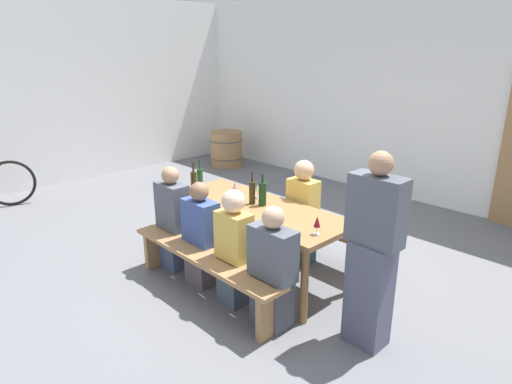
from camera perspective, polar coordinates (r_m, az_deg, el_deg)
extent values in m
plane|color=slate|center=(4.70, 0.00, -10.49)|extent=(24.00, 24.00, 0.00)
cube|color=white|center=(7.08, 21.46, 11.60)|extent=(14.00, 0.20, 3.20)
cube|color=white|center=(8.37, -24.37, 12.07)|extent=(0.20, 7.45, 3.20)
cube|color=olive|center=(4.40, 0.00, -2.17)|extent=(2.02, 0.77, 0.05)
cylinder|color=olive|center=(5.03, -10.12, -4.41)|extent=(0.07, 0.07, 0.70)
cylinder|color=olive|center=(3.77, 6.38, -12.25)|extent=(0.07, 0.07, 0.70)
cylinder|color=olive|center=(5.39, -4.36, -2.61)|extent=(0.07, 0.07, 0.70)
cylinder|color=olive|center=(4.24, 12.13, -8.95)|extent=(0.07, 0.07, 0.70)
cube|color=#9E7247|center=(4.11, -6.99, -8.32)|extent=(1.92, 0.30, 0.04)
cube|color=#9E7247|center=(4.86, -13.08, -7.30)|extent=(0.06, 0.24, 0.41)
cube|color=#9E7247|center=(3.66, 1.66, -15.86)|extent=(0.06, 0.24, 0.41)
cube|color=#9E7247|center=(4.98, 5.71, -3.45)|extent=(1.92, 0.30, 0.04)
cube|color=#9E7247|center=(5.61, -1.04, -3.29)|extent=(0.06, 0.24, 0.41)
cube|color=#9E7247|center=(4.61, 13.85, -8.79)|extent=(0.06, 0.24, 0.41)
cylinder|color=#194723|center=(4.96, -7.38, 1.72)|extent=(0.07, 0.07, 0.23)
cylinder|color=#194723|center=(4.91, -7.45, 3.53)|extent=(0.02, 0.02, 0.09)
cylinder|color=black|center=(4.90, -7.48, 4.13)|extent=(0.03, 0.03, 0.01)
cylinder|color=#332814|center=(4.42, -0.51, -0.13)|extent=(0.06, 0.06, 0.23)
cylinder|color=#332814|center=(4.37, -0.52, 1.90)|extent=(0.02, 0.02, 0.09)
cylinder|color=black|center=(4.36, -0.52, 2.55)|extent=(0.02, 0.02, 0.01)
cylinder|color=#332814|center=(4.83, -8.18, 1.29)|extent=(0.07, 0.07, 0.23)
cylinder|color=#332814|center=(4.79, -8.27, 3.16)|extent=(0.02, 0.02, 0.09)
cylinder|color=black|center=(4.78, -8.29, 3.76)|extent=(0.03, 0.03, 0.01)
cylinder|color=#143319|center=(4.37, 0.85, -0.27)|extent=(0.08, 0.08, 0.24)
cylinder|color=#143319|center=(4.33, 0.86, 1.73)|extent=(0.03, 0.03, 0.08)
cylinder|color=black|center=(4.31, 0.87, 2.30)|extent=(0.03, 0.03, 0.01)
cylinder|color=silver|center=(3.76, 7.97, -5.51)|extent=(0.06, 0.06, 0.01)
cylinder|color=silver|center=(3.75, 8.00, -5.00)|extent=(0.01, 0.01, 0.07)
cone|color=maroon|center=(3.72, 8.05, -3.86)|extent=(0.06, 0.06, 0.10)
cylinder|color=silver|center=(4.68, -2.74, -0.57)|extent=(0.06, 0.06, 0.01)
cylinder|color=silver|center=(4.67, -2.75, -0.13)|extent=(0.01, 0.01, 0.07)
cone|color=#D18C93|center=(4.65, -2.76, 0.83)|extent=(0.07, 0.07, 0.09)
cylinder|color=silver|center=(4.63, 0.21, -0.75)|extent=(0.06, 0.06, 0.01)
cylinder|color=silver|center=(4.62, 0.21, -0.33)|extent=(0.01, 0.01, 0.07)
cone|color=beige|center=(4.60, 0.21, 0.54)|extent=(0.06, 0.06, 0.08)
cylinder|color=silver|center=(4.14, -2.02, -3.10)|extent=(0.06, 0.06, 0.01)
cylinder|color=silver|center=(4.13, -2.03, -2.65)|extent=(0.01, 0.01, 0.06)
cone|color=#D18C93|center=(4.10, -2.04, -1.68)|extent=(0.06, 0.06, 0.08)
cube|color=#414F72|center=(4.80, -10.63, -7.17)|extent=(0.28, 0.24, 0.45)
cube|color=#4C515B|center=(4.62, -10.96, -1.85)|extent=(0.38, 0.20, 0.50)
sphere|color=#A87A5B|center=(4.52, -11.21, 2.18)|extent=(0.18, 0.18, 0.18)
cube|color=#584B50|center=(4.44, -7.09, -9.17)|extent=(0.29, 0.24, 0.45)
cube|color=#384C8C|center=(4.26, -7.32, -3.88)|extent=(0.38, 0.20, 0.43)
sphere|color=#846047|center=(4.15, -7.48, 0.08)|extent=(0.18, 0.18, 0.18)
cube|color=#424F5E|center=(4.10, -2.83, -11.50)|extent=(0.25, 0.24, 0.45)
cube|color=gold|center=(3.90, -2.93, -5.78)|extent=(0.33, 0.20, 0.44)
sphere|color=beige|center=(3.78, -3.01, -1.24)|extent=(0.21, 0.21, 0.21)
cube|color=#464651|center=(3.80, 2.12, -14.09)|extent=(0.31, 0.24, 0.45)
cube|color=#4C515B|center=(3.58, 2.20, -8.04)|extent=(0.41, 0.20, 0.44)
sphere|color=tan|center=(3.46, 2.26, -3.36)|extent=(0.19, 0.19, 0.19)
cube|color=#27495C|center=(4.85, 6.00, -6.67)|extent=(0.24, 0.24, 0.45)
cube|color=gold|center=(4.67, 6.18, -1.36)|extent=(0.32, 0.20, 0.50)
sphere|color=tan|center=(4.57, 6.33, 2.88)|extent=(0.21, 0.21, 0.21)
cube|color=#4C4F65|center=(3.59, 14.63, -12.89)|extent=(0.31, 0.24, 0.87)
cube|color=#4C515B|center=(3.30, 15.58, -2.37)|extent=(0.42, 0.20, 0.53)
sphere|color=#A87A5B|center=(3.19, 16.11, 3.65)|extent=(0.18, 0.18, 0.18)
cylinder|color=#9E7247|center=(8.90, -3.91, 5.71)|extent=(0.65, 0.65, 0.70)
torus|color=#4C4C51|center=(8.86, -3.94, 6.83)|extent=(0.68, 0.68, 0.02)
torus|color=#4C4C51|center=(8.93, -3.89, 4.61)|extent=(0.68, 0.68, 0.02)
torus|color=black|center=(7.49, -29.60, 1.00)|extent=(0.21, 0.69, 0.70)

